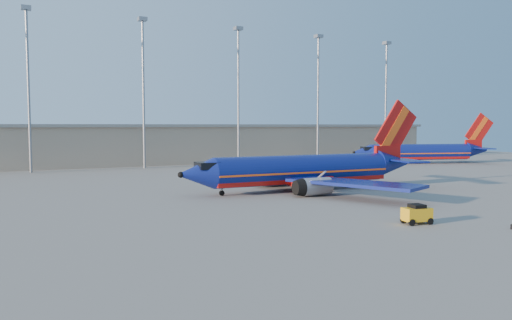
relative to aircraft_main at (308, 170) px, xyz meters
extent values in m
plane|color=slate|center=(-5.22, -4.37, -2.53)|extent=(220.00, 220.00, 0.00)
cube|color=gray|center=(4.78, 53.63, 1.47)|extent=(120.00, 15.00, 8.00)
cube|color=slate|center=(4.78, 53.63, 5.67)|extent=(122.00, 16.00, 0.60)
cylinder|color=gray|center=(-30.22, 41.63, 11.47)|extent=(0.44, 0.44, 28.00)
cube|color=gray|center=(-30.22, 41.63, 25.77)|extent=(1.60, 1.60, 0.70)
cylinder|color=gray|center=(-10.22, 41.63, 11.47)|extent=(0.44, 0.44, 28.00)
cube|color=gray|center=(-10.22, 41.63, 25.77)|extent=(1.60, 1.60, 0.70)
cylinder|color=gray|center=(9.78, 41.63, 11.47)|extent=(0.44, 0.44, 28.00)
cube|color=gray|center=(9.78, 41.63, 25.77)|extent=(1.60, 1.60, 0.70)
cylinder|color=gray|center=(29.78, 41.63, 11.47)|extent=(0.44, 0.44, 28.00)
cube|color=gray|center=(29.78, 41.63, 25.77)|extent=(1.60, 1.60, 0.70)
cylinder|color=gray|center=(49.78, 41.63, 11.47)|extent=(0.44, 0.44, 28.00)
cube|color=gray|center=(49.78, 41.63, 25.77)|extent=(1.60, 1.60, 0.70)
cylinder|color=navy|center=(-0.84, 0.02, 0.16)|extent=(23.98, 4.30, 3.68)
cube|color=#B1120E|center=(-0.84, 0.02, -0.79)|extent=(23.97, 3.61, 1.29)
cube|color=#FF5715|center=(-0.84, 0.02, -0.09)|extent=(23.99, 4.34, 0.22)
cone|color=navy|center=(-14.87, 0.39, 0.16)|extent=(4.28, 3.79, 3.68)
cube|color=black|center=(-13.58, 0.35, 1.11)|extent=(2.46, 2.65, 0.80)
cone|color=navy|center=(13.69, -0.36, 0.51)|extent=(5.27, 3.82, 3.68)
cube|color=#B1120E|center=(12.90, -0.33, 1.85)|extent=(4.19, 0.66, 2.19)
cube|color=#B1120E|center=(14.29, -0.37, 5.34)|extent=(7.31, 0.51, 7.94)
cube|color=#FF5715|center=(14.09, -0.37, 5.34)|extent=(4.87, 0.54, 6.23)
cube|color=navy|center=(13.38, 3.04, 1.06)|extent=(4.10, 6.81, 0.22)
cube|color=navy|center=(13.21, -3.73, 1.06)|extent=(4.39, 6.89, 0.22)
cube|color=navy|center=(0.88, 8.74, -0.74)|extent=(11.14, 16.07, 0.35)
cube|color=navy|center=(0.43, -8.78, -0.74)|extent=(10.51, 16.16, 0.35)
cube|color=#B1120E|center=(-0.34, 0.01, -1.18)|extent=(6.07, 4.04, 1.00)
cylinder|color=gray|center=(-1.90, 5.23, -1.38)|extent=(3.64, 2.18, 2.09)
cylinder|color=gray|center=(-2.17, -5.12, -1.38)|extent=(3.64, 2.18, 2.09)
cylinder|color=gray|center=(-11.79, 0.31, -1.98)|extent=(0.25, 0.25, 1.10)
cylinder|color=black|center=(-11.79, 0.31, -2.21)|extent=(0.64, 0.27, 0.64)
cylinder|color=black|center=(0.72, 2.57, -2.11)|extent=(0.85, 0.57, 0.84)
cylinder|color=black|center=(0.59, -2.60, -2.11)|extent=(0.85, 0.57, 0.84)
cylinder|color=navy|center=(45.69, 26.17, -0.02)|extent=(22.33, 9.78, 3.44)
cube|color=#B1120E|center=(45.69, 26.17, -0.90)|extent=(22.14, 9.16, 1.21)
cube|color=#FF5715|center=(45.69, 26.17, -0.25)|extent=(22.34, 9.82, 0.20)
cone|color=navy|center=(33.16, 29.99, -0.02)|extent=(4.73, 4.42, 3.44)
cube|color=black|center=(34.32, 29.64, 0.86)|extent=(2.84, 2.96, 0.74)
cone|color=navy|center=(58.67, 22.22, 0.30)|extent=(5.62, 4.70, 3.44)
cube|color=#B1120E|center=(57.96, 22.44, 1.56)|extent=(3.88, 1.63, 2.04)
cube|color=#B1120E|center=(59.20, 22.06, 4.81)|extent=(6.61, 2.27, 7.41)
cube|color=#FF5715|center=(59.02, 22.11, 4.81)|extent=(4.45, 1.70, 5.81)
cube|color=navy|center=(59.23, 25.35, 0.82)|extent=(3.29, 6.16, 0.20)
cube|color=navy|center=(57.39, 19.31, 0.82)|extent=(5.32, 6.55, 0.20)
cylinder|color=black|center=(45.69, 26.17, -2.11)|extent=(0.81, 0.81, 0.84)
cube|color=gold|center=(-3.84, -22.67, -1.70)|extent=(2.50, 1.70, 1.10)
cube|color=black|center=(-3.84, -22.67, -1.05)|extent=(1.29, 1.38, 0.38)
cylinder|color=black|center=(-4.60, -21.93, -2.24)|extent=(0.60, 0.29, 0.57)
cylinder|color=black|center=(-4.81, -23.12, -2.24)|extent=(0.60, 0.29, 0.57)
cylinder|color=black|center=(-2.87, -22.23, -2.24)|extent=(0.60, 0.29, 0.57)
cylinder|color=black|center=(-3.07, -23.42, -2.24)|extent=(0.60, 0.29, 0.57)
camera|label=1|loc=(-34.76, -53.38, 5.76)|focal=35.00mm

